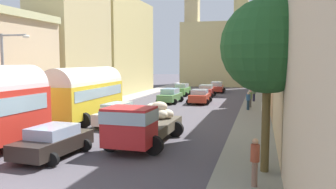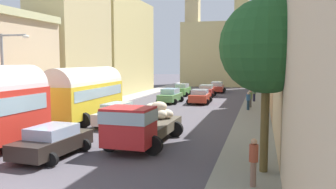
{
  "view_description": "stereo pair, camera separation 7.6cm",
  "coord_description": "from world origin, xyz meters",
  "px_view_note": "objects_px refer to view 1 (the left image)",
  "views": [
    {
      "loc": [
        7.66,
        -7.43,
        4.36
      ],
      "look_at": [
        0.0,
        20.64,
        1.51
      ],
      "focal_mm": 36.3,
      "sensor_mm": 36.0,
      "label": 1
    },
    {
      "loc": [
        7.74,
        -7.41,
        4.36
      ],
      "look_at": [
        0.0,
        20.64,
        1.51
      ],
      "focal_mm": 36.3,
      "sensor_mm": 36.0,
      "label": 2
    }
  ],
  "objects_px": {
    "car_0": "(200,96)",
    "car_2": "(217,87)",
    "car_5": "(170,96)",
    "streetlamp_near": "(7,75)",
    "pedestrian_4": "(254,94)",
    "cargo_truck_0": "(142,124)",
    "pedestrian_0": "(264,110)",
    "car_4": "(117,114)",
    "parked_bus_1": "(86,91)",
    "car_1": "(206,91)",
    "pedestrian_3": "(255,160)",
    "car_6": "(182,90)",
    "pedestrian_2": "(250,98)",
    "pedestrian_1": "(248,100)",
    "car_3": "(53,141)"
  },
  "relations": [
    {
      "from": "car_1",
      "to": "car_3",
      "type": "height_order",
      "value": "car_1"
    },
    {
      "from": "car_4",
      "to": "pedestrian_4",
      "type": "height_order",
      "value": "pedestrian_4"
    },
    {
      "from": "car_5",
      "to": "pedestrian_2",
      "type": "bearing_deg",
      "value": -15.04
    },
    {
      "from": "car_4",
      "to": "car_5",
      "type": "xyz_separation_m",
      "value": [
        0.23,
        13.09,
        -0.01
      ]
    },
    {
      "from": "pedestrian_1",
      "to": "pedestrian_2",
      "type": "relative_size",
      "value": 0.96
    },
    {
      "from": "car_0",
      "to": "car_4",
      "type": "distance_m",
      "value": 13.85
    },
    {
      "from": "cargo_truck_0",
      "to": "car_2",
      "type": "distance_m",
      "value": 31.6
    },
    {
      "from": "car_0",
      "to": "pedestrian_0",
      "type": "height_order",
      "value": "pedestrian_0"
    },
    {
      "from": "parked_bus_1",
      "to": "car_2",
      "type": "height_order",
      "value": "parked_bus_1"
    },
    {
      "from": "car_5",
      "to": "car_6",
      "type": "bearing_deg",
      "value": 93.75
    },
    {
      "from": "parked_bus_1",
      "to": "car_3",
      "type": "bearing_deg",
      "value": -69.92
    },
    {
      "from": "car_1",
      "to": "car_2",
      "type": "relative_size",
      "value": 0.89
    },
    {
      "from": "cargo_truck_0",
      "to": "streetlamp_near",
      "type": "height_order",
      "value": "streetlamp_near"
    },
    {
      "from": "car_2",
      "to": "car_6",
      "type": "distance_m",
      "value": 6.99
    },
    {
      "from": "car_2",
      "to": "pedestrian_0",
      "type": "bearing_deg",
      "value": -75.37
    },
    {
      "from": "car_2",
      "to": "pedestrian_2",
      "type": "bearing_deg",
      "value": -72.27
    },
    {
      "from": "car_6",
      "to": "car_2",
      "type": "bearing_deg",
      "value": 58.1
    },
    {
      "from": "pedestrian_3",
      "to": "cargo_truck_0",
      "type": "bearing_deg",
      "value": 140.85
    },
    {
      "from": "car_1",
      "to": "car_0",
      "type": "bearing_deg",
      "value": -86.76
    },
    {
      "from": "car_5",
      "to": "car_4",
      "type": "bearing_deg",
      "value": -91.03
    },
    {
      "from": "car_0",
      "to": "pedestrian_1",
      "type": "distance_m",
      "value": 6.69
    },
    {
      "from": "pedestrian_0",
      "to": "car_1",
      "type": "bearing_deg",
      "value": 111.18
    },
    {
      "from": "cargo_truck_0",
      "to": "car_4",
      "type": "height_order",
      "value": "cargo_truck_0"
    },
    {
      "from": "pedestrian_4",
      "to": "streetlamp_near",
      "type": "bearing_deg",
      "value": -122.68
    },
    {
      "from": "cargo_truck_0",
      "to": "parked_bus_1",
      "type": "bearing_deg",
      "value": 136.54
    },
    {
      "from": "cargo_truck_0",
      "to": "car_1",
      "type": "xyz_separation_m",
      "value": [
        -0.62,
        25.18,
        -0.42
      ]
    },
    {
      "from": "car_0",
      "to": "pedestrian_1",
      "type": "bearing_deg",
      "value": -40.87
    },
    {
      "from": "car_3",
      "to": "pedestrian_1",
      "type": "height_order",
      "value": "pedestrian_1"
    },
    {
      "from": "cargo_truck_0",
      "to": "car_0",
      "type": "relative_size",
      "value": 1.73
    },
    {
      "from": "car_0",
      "to": "pedestrian_4",
      "type": "distance_m",
      "value": 5.87
    },
    {
      "from": "cargo_truck_0",
      "to": "pedestrian_4",
      "type": "bearing_deg",
      "value": 75.94
    },
    {
      "from": "car_2",
      "to": "pedestrian_3",
      "type": "bearing_deg",
      "value": -80.91
    },
    {
      "from": "car_0",
      "to": "car_5",
      "type": "relative_size",
      "value": 0.95
    },
    {
      "from": "car_0",
      "to": "car_5",
      "type": "xyz_separation_m",
      "value": [
        -3.06,
        -0.36,
        0.02
      ]
    },
    {
      "from": "streetlamp_near",
      "to": "pedestrian_3",
      "type": "bearing_deg",
      "value": -18.69
    },
    {
      "from": "car_4",
      "to": "pedestrian_2",
      "type": "relative_size",
      "value": 2.44
    },
    {
      "from": "car_6",
      "to": "car_3",
      "type": "bearing_deg",
      "value": -88.93
    },
    {
      "from": "pedestrian_2",
      "to": "pedestrian_3",
      "type": "xyz_separation_m",
      "value": [
        0.76,
        -20.47,
        0.04
      ]
    },
    {
      "from": "cargo_truck_0",
      "to": "pedestrian_0",
      "type": "height_order",
      "value": "cargo_truck_0"
    },
    {
      "from": "pedestrian_0",
      "to": "pedestrian_4",
      "type": "xyz_separation_m",
      "value": [
        -0.93,
        12.86,
        -0.05
      ]
    },
    {
      "from": "parked_bus_1",
      "to": "cargo_truck_0",
      "type": "bearing_deg",
      "value": -43.46
    },
    {
      "from": "cargo_truck_0",
      "to": "car_6",
      "type": "distance_m",
      "value": 25.95
    },
    {
      "from": "pedestrian_2",
      "to": "cargo_truck_0",
      "type": "bearing_deg",
      "value": -107.32
    },
    {
      "from": "car_0",
      "to": "pedestrian_3",
      "type": "xyz_separation_m",
      "value": [
        5.93,
        -23.05,
        0.3
      ]
    },
    {
      "from": "streetlamp_near",
      "to": "pedestrian_4",
      "type": "bearing_deg",
      "value": 57.32
    },
    {
      "from": "car_2",
      "to": "pedestrian_1",
      "type": "xyz_separation_m",
      "value": [
        4.92,
        -17.57,
        0.21
      ]
    },
    {
      "from": "car_6",
      "to": "pedestrian_2",
      "type": "bearing_deg",
      "value": -48.37
    },
    {
      "from": "car_0",
      "to": "car_2",
      "type": "xyz_separation_m",
      "value": [
        0.14,
        13.19,
        0.01
      ]
    },
    {
      "from": "pedestrian_4",
      "to": "streetlamp_near",
      "type": "distance_m",
      "value": 24.68
    },
    {
      "from": "car_3",
      "to": "pedestrian_2",
      "type": "height_order",
      "value": "pedestrian_2"
    }
  ]
}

